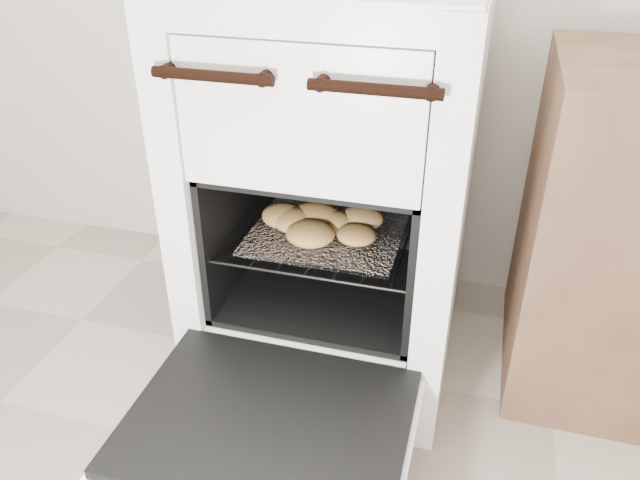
% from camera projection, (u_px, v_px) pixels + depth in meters
% --- Properties ---
extents(stove, '(0.63, 0.70, 0.96)m').
position_uv_depth(stove, '(337.00, 192.00, 1.53)').
color(stove, white).
rests_on(stove, ground).
extents(oven_door, '(0.56, 0.44, 0.04)m').
position_uv_depth(oven_door, '(268.00, 424.00, 1.23)').
color(oven_door, black).
rests_on(oven_door, stove).
extents(oven_rack, '(0.46, 0.44, 0.01)m').
position_uv_depth(oven_rack, '(329.00, 230.00, 1.51)').
color(oven_rack, black).
rests_on(oven_rack, stove).
extents(foil_sheet, '(0.36, 0.31, 0.01)m').
position_uv_depth(foil_sheet, '(327.00, 232.00, 1.49)').
color(foil_sheet, white).
rests_on(foil_sheet, oven_rack).
extents(baked_rolls, '(0.30, 0.25, 0.05)m').
position_uv_depth(baked_rolls, '(319.00, 222.00, 1.48)').
color(baked_rolls, tan).
rests_on(baked_rolls, foil_sheet).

